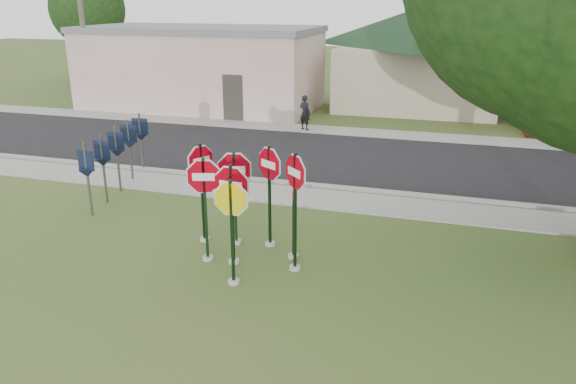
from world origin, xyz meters
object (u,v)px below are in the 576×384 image
(utility_pole_near, at_px, (81,11))
(pedestrian, at_px, (305,113))
(stop_sign_center, at_px, (232,201))
(stop_sign_yellow, at_px, (232,221))
(stop_sign_left, at_px, (205,195))

(utility_pole_near, height_order, pedestrian, utility_pole_near)
(stop_sign_center, bearing_deg, utility_pole_near, 134.00)
(stop_sign_yellow, distance_m, stop_sign_left, 1.31)
(stop_sign_center, distance_m, utility_pole_near, 20.16)
(utility_pole_near, bearing_deg, pedestrian, -5.70)
(stop_sign_yellow, xyz_separation_m, pedestrian, (-2.35, 13.98, -0.57))
(stop_sign_left, bearing_deg, pedestrian, 95.98)
(stop_sign_yellow, distance_m, utility_pole_near, 21.04)
(utility_pole_near, bearing_deg, stop_sign_yellow, -46.97)
(stop_sign_left, height_order, pedestrian, stop_sign_left)
(utility_pole_near, relative_size, pedestrian, 6.23)
(stop_sign_yellow, bearing_deg, pedestrian, 99.55)
(stop_sign_left, bearing_deg, stop_sign_yellow, -41.26)
(pedestrian, bearing_deg, stop_sign_yellow, 123.40)
(stop_sign_left, height_order, utility_pole_near, utility_pole_near)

